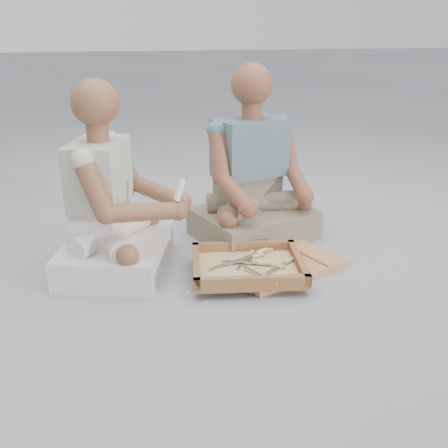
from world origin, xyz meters
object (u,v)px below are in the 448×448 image
object	(u,v)px
companion	(253,182)
carved_panel	(281,265)
tool_tray	(248,267)
craftsman	(112,209)

from	to	relation	value
companion	carved_panel	bearing A→B (deg)	73.63
carved_panel	companion	world-z (taller)	companion
tool_tray	companion	distance (m)	0.61
craftsman	tool_tray	bearing A→B (deg)	83.89
carved_panel	craftsman	bearing A→B (deg)	162.72
carved_panel	companion	distance (m)	0.55
companion	tool_tray	bearing A→B (deg)	52.52
carved_panel	tool_tray	bearing A→B (deg)	-164.85
carved_panel	companion	bearing A→B (deg)	88.83
carved_panel	tool_tray	world-z (taller)	tool_tray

